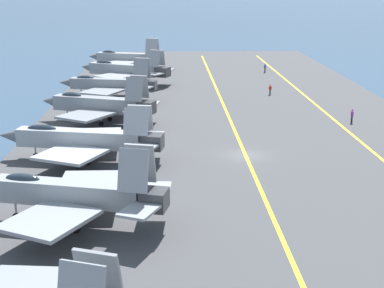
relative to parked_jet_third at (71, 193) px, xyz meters
The scene contains 13 objects.
ground_plane 23.59m from the parked_jet_third, 40.99° to the right, with size 2000.00×2000.00×0.00m, color #334C66.
carrier_deck 23.57m from the parked_jet_third, 40.99° to the right, with size 181.98×50.34×0.40m, color #424244.
deck_stripe_foul_line 34.22m from the parked_jet_third, 58.82° to the right, with size 163.78×0.36×0.01m, color yellow.
deck_stripe_centerline 23.55m from the parked_jet_third, 40.99° to the right, with size 163.78×0.36×0.01m, color yellow.
parked_jet_third is the anchor object (origin of this frame).
parked_jet_fourth 16.30m from the parked_jet_third, ahead, with size 13.47×17.30×5.90m.
parked_jet_fifth 32.64m from the parked_jet_third, ahead, with size 14.08×15.73×6.33m.
parked_jet_sixth 46.46m from the parked_jet_third, ahead, with size 13.08×15.13×6.61m.
parked_jet_seventh 61.63m from the parked_jet_third, ahead, with size 13.62×17.21×6.15m.
parked_jet_eighth 77.49m from the parked_jet_third, ahead, with size 12.24×15.88×6.49m.
crew_blue_vest 78.09m from the parked_jet_third, 19.72° to the right, with size 0.38×0.45×1.81m.
crew_purple_vest 44.05m from the parked_jet_third, 44.48° to the right, with size 0.39×0.27×1.81m.
crew_red_vest 55.80m from the parked_jet_third, 24.92° to the right, with size 0.34×0.43×1.67m.
Camera 1 is at (-58.97, 7.99, 18.38)m, focal length 55.00 mm.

